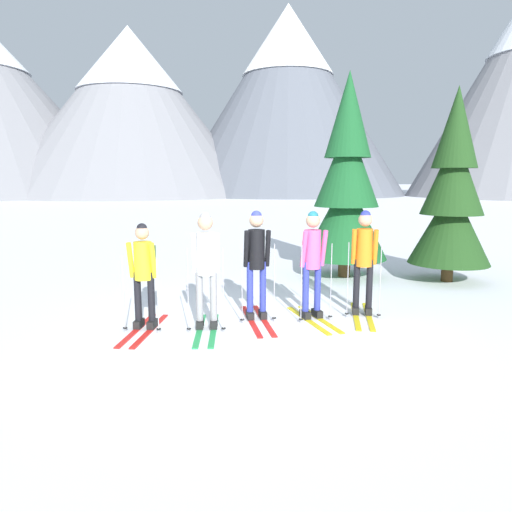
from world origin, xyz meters
TOP-DOWN VIEW (x-y plane):
  - ground_plane at (0.00, 0.00)m, footprint 400.00×400.00m
  - skier_in_yellow at (-1.59, 0.07)m, footprint 0.69×1.70m
  - skier_in_white at (-0.63, -0.08)m, footprint 0.61×1.68m
  - skier_in_black at (0.23, 0.34)m, footprint 0.61×1.79m
  - skier_in_pink at (1.16, 0.24)m, footprint 0.61×1.67m
  - skier_in_orange at (2.11, 0.35)m, footprint 0.78×1.72m
  - pine_tree_near at (5.05, 2.72)m, footprint 1.82×1.82m
  - pine_tree_mid at (2.83, 3.54)m, footprint 2.00×2.00m
  - mountain_ridge_distant at (-0.44, 62.22)m, footprint 113.68×53.12m

SIDE VIEW (x-z plane):
  - ground_plane at x=0.00m, z-range 0.00..0.00m
  - skier_in_yellow at x=-1.59m, z-range 0.10..1.79m
  - skier_in_pink at x=1.16m, z-range 0.11..1.95m
  - skier_in_white at x=-0.63m, z-range 0.11..1.97m
  - skier_in_orange at x=2.11m, z-range 0.13..1.97m
  - skier_in_black at x=0.23m, z-range 0.13..1.98m
  - pine_tree_near at x=5.05m, z-range -0.19..4.21m
  - pine_tree_mid at x=2.83m, z-range -0.21..4.62m
  - mountain_ridge_distant at x=-0.44m, z-range -1.17..28.46m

